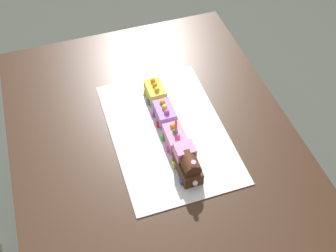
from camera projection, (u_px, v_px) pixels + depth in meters
ground_plane at (161, 242)px, 2.04m from camera, size 8.00×8.00×0.00m
dining_table at (159, 168)px, 1.56m from camera, size 1.40×1.00×0.74m
cake_board at (168, 132)px, 1.53m from camera, size 0.60×0.40×0.00m
cake_locomotive at (188, 163)px, 1.38m from camera, size 0.14×0.08×0.12m
cake_car_hopper_bubblegum at (175, 137)px, 1.47m from camera, size 0.10×0.08×0.07m
cake_car_flatbed_lavender at (165, 113)px, 1.54m from camera, size 0.10×0.08×0.07m
cake_car_tanker_lemon at (155, 91)px, 1.61m from camera, size 0.10×0.08×0.07m
birthday_candle at (176, 125)px, 1.41m from camera, size 0.01×0.01×0.06m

